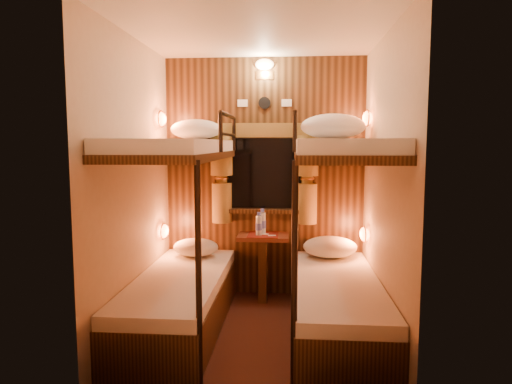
# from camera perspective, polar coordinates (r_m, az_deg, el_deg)

# --- Properties ---
(floor) EXTENTS (2.10, 2.10, 0.00)m
(floor) POSITION_cam_1_polar(r_m,az_deg,el_deg) (3.91, 0.06, -17.25)
(floor) COLOR black
(floor) RESTS_ON ground
(ceiling) EXTENTS (2.10, 2.10, 0.00)m
(ceiling) POSITION_cam_1_polar(r_m,az_deg,el_deg) (3.69, 0.07, 19.41)
(ceiling) COLOR silver
(ceiling) RESTS_ON wall_back
(wall_back) EXTENTS (2.40, 0.00, 2.40)m
(wall_back) POSITION_cam_1_polar(r_m,az_deg,el_deg) (4.65, 1.08, 1.78)
(wall_back) COLOR #C6B293
(wall_back) RESTS_ON floor
(wall_front) EXTENTS (2.40, 0.00, 2.40)m
(wall_front) POSITION_cam_1_polar(r_m,az_deg,el_deg) (2.57, -1.77, -1.74)
(wall_front) COLOR #C6B293
(wall_front) RESTS_ON floor
(wall_left) EXTENTS (0.00, 2.40, 2.40)m
(wall_left) POSITION_cam_1_polar(r_m,az_deg,el_deg) (3.82, -15.07, 0.63)
(wall_left) COLOR #C6B293
(wall_left) RESTS_ON floor
(wall_right) EXTENTS (0.00, 2.40, 2.40)m
(wall_right) POSITION_cam_1_polar(r_m,az_deg,el_deg) (3.67, 15.83, 0.39)
(wall_right) COLOR #C6B293
(wall_right) RESTS_ON floor
(back_panel) EXTENTS (2.00, 0.03, 2.40)m
(back_panel) POSITION_cam_1_polar(r_m,az_deg,el_deg) (4.64, 1.07, 1.77)
(back_panel) COLOR black
(back_panel) RESTS_ON floor
(bunk_left) EXTENTS (0.72, 1.90, 1.82)m
(bunk_left) POSITION_cam_1_polar(r_m,az_deg,el_deg) (3.89, -9.52, -8.74)
(bunk_left) COLOR black
(bunk_left) RESTS_ON floor
(bunk_right) EXTENTS (0.72, 1.90, 1.82)m
(bunk_right) POSITION_cam_1_polar(r_m,az_deg,el_deg) (3.80, 10.06, -9.13)
(bunk_right) COLOR black
(bunk_right) RESTS_ON floor
(window) EXTENTS (1.00, 0.12, 0.79)m
(window) POSITION_cam_1_polar(r_m,az_deg,el_deg) (4.61, 1.04, 1.50)
(window) COLOR black
(window) RESTS_ON back_panel
(curtains) EXTENTS (1.10, 0.22, 1.00)m
(curtains) POSITION_cam_1_polar(r_m,az_deg,el_deg) (4.57, 1.02, 2.50)
(curtains) COLOR brown
(curtains) RESTS_ON back_panel
(back_fixtures) EXTENTS (0.54, 0.09, 0.48)m
(back_fixtures) POSITION_cam_1_polar(r_m,az_deg,el_deg) (4.64, 1.07, 14.72)
(back_fixtures) COLOR black
(back_fixtures) RESTS_ON back_panel
(reading_lamps) EXTENTS (2.00, 0.20, 1.25)m
(reading_lamps) POSITION_cam_1_polar(r_m,az_deg,el_deg) (4.30, 0.80, 1.96)
(reading_lamps) COLOR orange
(reading_lamps) RESTS_ON wall_left
(table) EXTENTS (0.50, 0.34, 0.66)m
(table) POSITION_cam_1_polar(r_m,az_deg,el_deg) (4.58, 0.90, -8.25)
(table) COLOR #602516
(table) RESTS_ON floor
(bottle_left) EXTENTS (0.07, 0.07, 0.25)m
(bottle_left) POSITION_cam_1_polar(r_m,az_deg,el_deg) (4.56, 0.80, -3.90)
(bottle_left) COLOR #99BFE5
(bottle_left) RESTS_ON table
(bottle_right) EXTENTS (0.07, 0.07, 0.23)m
(bottle_right) POSITION_cam_1_polar(r_m,az_deg,el_deg) (4.48, 0.36, -4.21)
(bottle_right) COLOR #99BFE5
(bottle_right) RESTS_ON table
(sachet_a) EXTENTS (0.08, 0.07, 0.01)m
(sachet_a) POSITION_cam_1_polar(r_m,az_deg,el_deg) (4.47, 2.00, -5.48)
(sachet_a) COLOR silver
(sachet_a) RESTS_ON table
(sachet_b) EXTENTS (0.08, 0.06, 0.01)m
(sachet_b) POSITION_cam_1_polar(r_m,az_deg,el_deg) (4.54, 1.07, -5.30)
(sachet_b) COLOR silver
(sachet_b) RESTS_ON table
(pillow_lower_left) EXTENTS (0.44, 0.32, 0.17)m
(pillow_lower_left) POSITION_cam_1_polar(r_m,az_deg,el_deg) (4.51, -7.54, -6.87)
(pillow_lower_left) COLOR silver
(pillow_lower_left) RESTS_ON bunk_left
(pillow_lower_right) EXTENTS (0.52, 0.37, 0.20)m
(pillow_lower_right) POSITION_cam_1_polar(r_m,az_deg,el_deg) (4.47, 9.24, -6.79)
(pillow_lower_right) COLOR silver
(pillow_lower_right) RESTS_ON bunk_right
(pillow_upper_left) EXTENTS (0.50, 0.35, 0.19)m
(pillow_upper_left) POSITION_cam_1_polar(r_m,az_deg,el_deg) (4.48, -7.50, 7.76)
(pillow_upper_left) COLOR silver
(pillow_upper_left) RESTS_ON bunk_left
(pillow_upper_right) EXTENTS (0.59, 0.42, 0.23)m
(pillow_upper_right) POSITION_cam_1_polar(r_m,az_deg,el_deg) (4.27, 9.61, 8.09)
(pillow_upper_right) COLOR silver
(pillow_upper_right) RESTS_ON bunk_right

